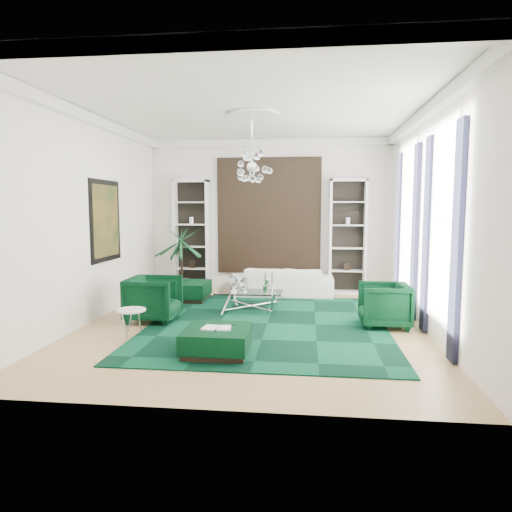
# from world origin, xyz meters

# --- Properties ---
(floor) EXTENTS (6.00, 7.00, 0.02)m
(floor) POSITION_xyz_m (0.00, 0.00, -0.01)
(floor) COLOR tan
(floor) RESTS_ON ground
(ceiling) EXTENTS (6.00, 7.00, 0.02)m
(ceiling) POSITION_xyz_m (0.00, 0.00, 3.81)
(ceiling) COLOR white
(ceiling) RESTS_ON ground
(wall_back) EXTENTS (6.00, 0.02, 3.80)m
(wall_back) POSITION_xyz_m (0.00, 3.51, 1.90)
(wall_back) COLOR white
(wall_back) RESTS_ON ground
(wall_front) EXTENTS (6.00, 0.02, 3.80)m
(wall_front) POSITION_xyz_m (0.00, -3.51, 1.90)
(wall_front) COLOR white
(wall_front) RESTS_ON ground
(wall_left) EXTENTS (0.02, 7.00, 3.80)m
(wall_left) POSITION_xyz_m (-3.01, 0.00, 1.90)
(wall_left) COLOR white
(wall_left) RESTS_ON ground
(wall_right) EXTENTS (0.02, 7.00, 3.80)m
(wall_right) POSITION_xyz_m (3.01, 0.00, 1.90)
(wall_right) COLOR white
(wall_right) RESTS_ON ground
(crown_molding) EXTENTS (6.00, 7.00, 0.18)m
(crown_molding) POSITION_xyz_m (0.00, 0.00, 3.70)
(crown_molding) COLOR white
(crown_molding) RESTS_ON ceiling
(ceiling_medallion) EXTENTS (0.90, 0.90, 0.05)m
(ceiling_medallion) POSITION_xyz_m (0.00, 0.30, 3.77)
(ceiling_medallion) COLOR white
(ceiling_medallion) RESTS_ON ceiling
(tapestry) EXTENTS (2.50, 0.06, 2.80)m
(tapestry) POSITION_xyz_m (0.00, 3.46, 1.90)
(tapestry) COLOR black
(tapestry) RESTS_ON wall_back
(shelving_left) EXTENTS (0.90, 0.38, 2.80)m
(shelving_left) POSITION_xyz_m (-1.95, 3.31, 1.40)
(shelving_left) COLOR white
(shelving_left) RESTS_ON floor
(shelving_right) EXTENTS (0.90, 0.38, 2.80)m
(shelving_right) POSITION_xyz_m (1.95, 3.31, 1.40)
(shelving_right) COLOR white
(shelving_right) RESTS_ON floor
(painting) EXTENTS (0.04, 1.30, 1.60)m
(painting) POSITION_xyz_m (-2.97, 0.60, 1.85)
(painting) COLOR black
(painting) RESTS_ON wall_left
(window_near) EXTENTS (0.03, 1.10, 2.90)m
(window_near) POSITION_xyz_m (2.99, -0.90, 1.90)
(window_near) COLOR white
(window_near) RESTS_ON wall_right
(curtain_near_a) EXTENTS (0.07, 0.30, 3.25)m
(curtain_near_a) POSITION_xyz_m (2.96, -1.68, 1.65)
(curtain_near_a) COLOR black
(curtain_near_a) RESTS_ON floor
(curtain_near_b) EXTENTS (0.07, 0.30, 3.25)m
(curtain_near_b) POSITION_xyz_m (2.96, -0.12, 1.65)
(curtain_near_b) COLOR black
(curtain_near_b) RESTS_ON floor
(window_far) EXTENTS (0.03, 1.10, 2.90)m
(window_far) POSITION_xyz_m (2.99, 1.50, 1.90)
(window_far) COLOR white
(window_far) RESTS_ON wall_right
(curtain_far_a) EXTENTS (0.07, 0.30, 3.25)m
(curtain_far_a) POSITION_xyz_m (2.96, 0.72, 1.65)
(curtain_far_a) COLOR black
(curtain_far_a) RESTS_ON floor
(curtain_far_b) EXTENTS (0.07, 0.30, 3.25)m
(curtain_far_b) POSITION_xyz_m (2.96, 2.28, 1.65)
(curtain_far_b) COLOR black
(curtain_far_b) RESTS_ON floor
(rug) EXTENTS (4.20, 5.00, 0.02)m
(rug) POSITION_xyz_m (0.27, 0.07, 0.01)
(rug) COLOR black
(rug) RESTS_ON floor
(sofa) EXTENTS (2.34, 0.91, 0.68)m
(sofa) POSITION_xyz_m (0.42, 2.81, 0.34)
(sofa) COLOR white
(sofa) RESTS_ON floor
(armchair_left) EXTENTS (0.92, 0.90, 0.84)m
(armchair_left) POSITION_xyz_m (-1.87, 0.10, 0.42)
(armchair_left) COLOR black
(armchair_left) RESTS_ON floor
(armchair_right) EXTENTS (0.86, 0.84, 0.78)m
(armchair_right) POSITION_xyz_m (2.34, 0.15, 0.39)
(armchair_right) COLOR black
(armchair_right) RESTS_ON floor
(coffee_table) EXTENTS (1.32, 1.32, 0.45)m
(coffee_table) POSITION_xyz_m (-0.17, 1.19, 0.23)
(coffee_table) COLOR white
(coffee_table) RESTS_ON floor
(ottoman_side) EXTENTS (0.96, 0.96, 0.43)m
(ottoman_side) POSITION_xyz_m (-1.74, 1.99, 0.21)
(ottoman_side) COLOR black
(ottoman_side) RESTS_ON floor
(ottoman_front) EXTENTS (0.94, 0.94, 0.38)m
(ottoman_front) POSITION_xyz_m (-0.31, -1.68, 0.19)
(ottoman_front) COLOR black
(ottoman_front) RESTS_ON floor
(book) EXTENTS (0.42, 0.28, 0.03)m
(book) POSITION_xyz_m (-0.31, -1.68, 0.39)
(book) COLOR white
(book) RESTS_ON ottoman_front
(side_table) EXTENTS (0.47, 0.47, 0.46)m
(side_table) POSITION_xyz_m (-1.86, -1.02, 0.23)
(side_table) COLOR white
(side_table) RESTS_ON floor
(palm) EXTENTS (1.32, 1.32, 2.12)m
(palm) POSITION_xyz_m (-2.11, 2.88, 1.06)
(palm) COLOR #174F28
(palm) RESTS_ON floor
(chandelier) EXTENTS (0.78, 0.78, 0.70)m
(chandelier) POSITION_xyz_m (-0.06, 0.47, 2.85)
(chandelier) COLOR white
(chandelier) RESTS_ON ceiling
(table_plant) EXTENTS (0.13, 0.10, 0.23)m
(table_plant) POSITION_xyz_m (0.16, 0.91, 0.57)
(table_plant) COLOR #174F28
(table_plant) RESTS_ON coffee_table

